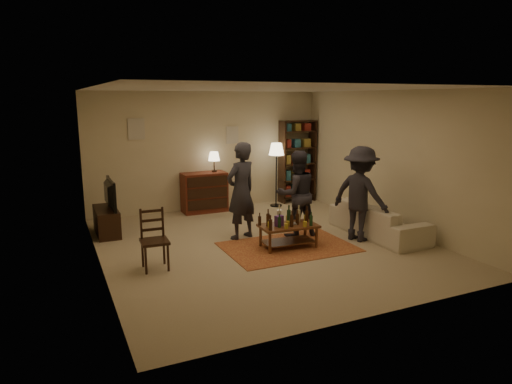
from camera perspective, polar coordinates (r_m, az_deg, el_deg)
floor at (r=8.16m, az=0.95°, el=-6.54°), size 6.00×6.00×0.00m
room_shell at (r=10.35m, az=-9.49°, el=7.44°), size 6.00×6.00×6.00m
rug at (r=8.01m, az=4.04°, el=-6.86°), size 2.20×1.50×0.01m
coffee_table at (r=7.90m, az=3.98°, el=-4.32°), size 1.02×0.60×0.75m
dining_chair at (r=7.09m, az=-12.66°, el=-5.50°), size 0.42×0.42×0.94m
tv_stand at (r=9.10m, az=-18.19°, el=-2.69°), size 0.40×1.00×1.06m
dresser at (r=10.41m, az=-6.44°, el=0.11°), size 1.00×0.50×1.36m
bookshelf at (r=11.36m, az=5.18°, el=3.95°), size 0.90×0.34×2.02m
floor_lamp at (r=10.76m, az=2.57°, el=4.85°), size 0.36×0.36×1.51m
sofa at (r=8.90m, az=15.02°, el=-3.35°), size 0.81×2.08×0.61m
person_left at (r=8.29m, az=-1.87°, el=0.12°), size 0.76×0.63×1.78m
person_right at (r=8.48m, az=5.08°, el=-0.24°), size 0.82×0.66×1.61m
person_by_sofa at (r=8.41m, az=12.91°, el=-0.24°), size 0.98×1.26×1.71m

